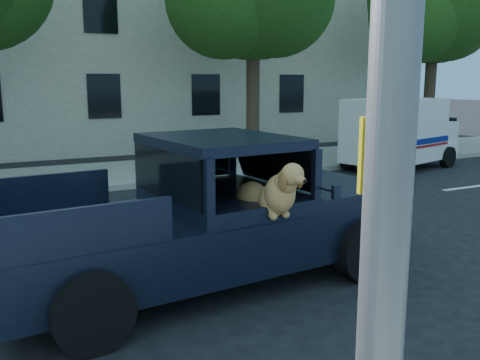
# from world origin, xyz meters

# --- Properties ---
(ground) EXTENTS (120.00, 120.00, 0.00)m
(ground) POSITION_xyz_m (0.00, 0.00, 0.00)
(ground) COLOR black
(ground) RESTS_ON ground
(far_sidewalk) EXTENTS (60.00, 4.00, 0.15)m
(far_sidewalk) POSITION_xyz_m (0.00, 9.20, 0.07)
(far_sidewalk) COLOR gray
(far_sidewalk) RESTS_ON ground
(lane_stripes) EXTENTS (21.60, 0.14, 0.01)m
(lane_stripes) POSITION_xyz_m (2.00, 3.40, 0.01)
(lane_stripes) COLOR silver
(lane_stripes) RESTS_ON ground
(street_tree_right) EXTENTS (6.00, 5.20, 8.60)m
(street_tree_right) POSITION_xyz_m (13.03, 9.62, 5.71)
(street_tree_right) COLOR #332619
(street_tree_right) RESTS_ON ground
(building_main) EXTENTS (26.00, 6.00, 9.00)m
(building_main) POSITION_xyz_m (3.00, 16.50, 4.50)
(building_main) COLOR beige
(building_main) RESTS_ON ground
(pickup_truck) EXTENTS (5.86, 3.08, 2.03)m
(pickup_truck) POSITION_xyz_m (-0.82, 0.41, 0.69)
(pickup_truck) COLOR black
(pickup_truck) RESTS_ON ground
(mail_truck) EXTENTS (4.37, 2.90, 2.21)m
(mail_truck) POSITION_xyz_m (8.56, 6.51, 0.97)
(mail_truck) COLOR silver
(mail_truck) RESTS_ON ground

